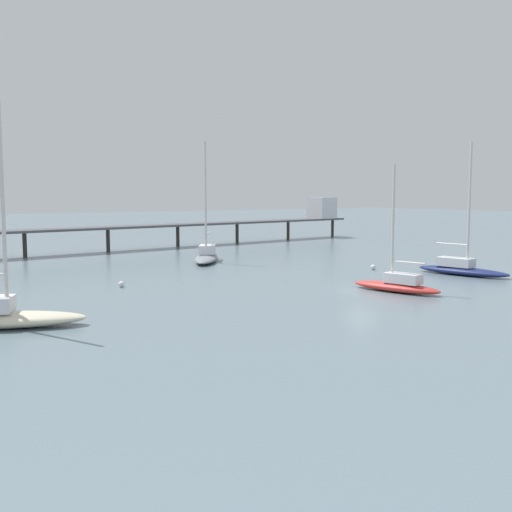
{
  "coord_description": "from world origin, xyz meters",
  "views": [
    {
      "loc": [
        -33.34,
        -35.06,
        7.83
      ],
      "look_at": [
        0.0,
        15.16,
        1.5
      ],
      "focal_mm": 42.32,
      "sensor_mm": 36.0,
      "label": 1
    }
  ],
  "objects_px": {
    "mooring_buoy_inner": "(373,267)",
    "sailboat_gray": "(207,255)",
    "pier": "(220,219)",
    "sailboat_navy": "(461,267)",
    "sailboat_red": "(397,283)",
    "mooring_buoy_mid": "(121,284)"
  },
  "relations": [
    {
      "from": "sailboat_red",
      "to": "mooring_buoy_inner",
      "type": "height_order",
      "value": "sailboat_red"
    },
    {
      "from": "sailboat_navy",
      "to": "mooring_buoy_mid",
      "type": "relative_size",
      "value": 24.96
    },
    {
      "from": "pier",
      "to": "mooring_buoy_mid",
      "type": "xyz_separation_m",
      "value": [
        -28.29,
        -32.33,
        -3.6
      ]
    },
    {
      "from": "mooring_buoy_inner",
      "to": "sailboat_gray",
      "type": "bearing_deg",
      "value": 124.08
    },
    {
      "from": "mooring_buoy_mid",
      "to": "sailboat_red",
      "type": "bearing_deg",
      "value": -39.74
    },
    {
      "from": "pier",
      "to": "sailboat_navy",
      "type": "bearing_deg",
      "value": -87.86
    },
    {
      "from": "sailboat_navy",
      "to": "sailboat_gray",
      "type": "bearing_deg",
      "value": 122.56
    },
    {
      "from": "mooring_buoy_inner",
      "to": "pier",
      "type": "bearing_deg",
      "value": 85.86
    },
    {
      "from": "pier",
      "to": "mooring_buoy_inner",
      "type": "bearing_deg",
      "value": -94.14
    },
    {
      "from": "sailboat_red",
      "to": "sailboat_navy",
      "type": "distance_m",
      "value": 13.07
    },
    {
      "from": "sailboat_navy",
      "to": "sailboat_red",
      "type": "bearing_deg",
      "value": -163.75
    },
    {
      "from": "pier",
      "to": "sailboat_red",
      "type": "height_order",
      "value": "sailboat_red"
    },
    {
      "from": "sailboat_gray",
      "to": "mooring_buoy_mid",
      "type": "bearing_deg",
      "value": -140.14
    },
    {
      "from": "sailboat_red",
      "to": "mooring_buoy_inner",
      "type": "xyz_separation_m",
      "value": [
        8.36,
        11.16,
        -0.43
      ]
    },
    {
      "from": "sailboat_red",
      "to": "mooring_buoy_inner",
      "type": "relative_size",
      "value": 19.17
    },
    {
      "from": "mooring_buoy_inner",
      "to": "mooring_buoy_mid",
      "type": "bearing_deg",
      "value": 172.77
    },
    {
      "from": "pier",
      "to": "mooring_buoy_mid",
      "type": "relative_size",
      "value": 156.72
    },
    {
      "from": "sailboat_navy",
      "to": "mooring_buoy_inner",
      "type": "height_order",
      "value": "sailboat_navy"
    },
    {
      "from": "mooring_buoy_mid",
      "to": "mooring_buoy_inner",
      "type": "bearing_deg",
      "value": -7.23
    },
    {
      "from": "pier",
      "to": "sailboat_red",
      "type": "relative_size",
      "value": 7.85
    },
    {
      "from": "sailboat_gray",
      "to": "sailboat_red",
      "type": "bearing_deg",
      "value": -85.06
    },
    {
      "from": "pier",
      "to": "mooring_buoy_inner",
      "type": "distance_m",
      "value": 35.87
    }
  ]
}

